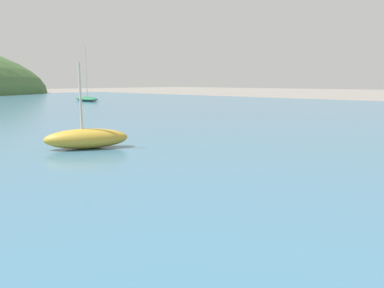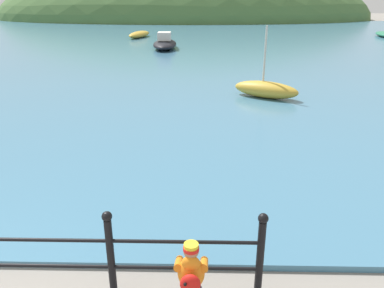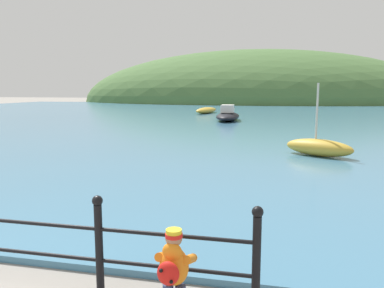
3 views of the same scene
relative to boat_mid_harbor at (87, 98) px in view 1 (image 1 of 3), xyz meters
The scene contains 2 objects.
boat_mid_harbor is the anchor object (origin of this frame).
boat_far_left 28.11m from the boat_mid_harbor, 122.45° to the right, with size 2.45×1.87×2.49m.
Camera 1 is at (-0.34, 1.64, 2.05)m, focal length 35.00 mm.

